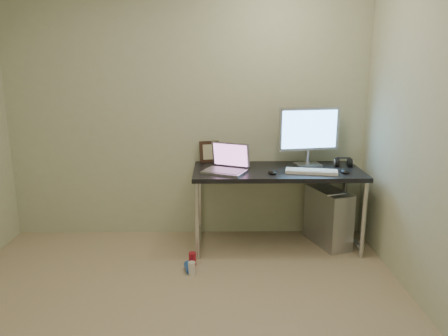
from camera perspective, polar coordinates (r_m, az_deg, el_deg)
floor at (r=3.05m, az=-6.68°, el=-20.75°), size 3.50×3.50×0.00m
wall_back at (r=4.28m, az=-4.81°, el=7.40°), size 3.50×0.02×2.50m
desk at (r=4.08m, az=6.96°, el=-1.27°), size 1.55×0.68×0.75m
tower_computer at (r=4.32m, az=13.42°, el=-6.23°), size 0.38×0.57×0.58m
cable_a at (r=4.51m, az=12.09°, el=-3.58°), size 0.01×0.16×0.69m
cable_b at (r=4.52m, az=13.25°, el=-3.88°), size 0.02×0.11×0.71m
can_red at (r=3.87m, az=-4.15°, el=-11.76°), size 0.08×0.08×0.12m
can_white at (r=3.72m, az=-4.22°, el=-12.92°), size 0.08×0.08×0.11m
can_blue at (r=3.77m, az=-4.58°, el=-12.83°), size 0.10×0.14×0.07m
laptop at (r=3.95m, az=0.38°, el=0.40°), size 0.45×0.42×0.25m
monitor at (r=4.21m, az=11.05°, el=4.67°), size 0.59×0.21×0.55m
keyboard at (r=3.98m, az=11.35°, el=-0.44°), size 0.48×0.23×0.03m
mouse_right at (r=4.04m, az=15.48°, el=-0.36°), size 0.09×0.13×0.04m
mouse_left at (r=3.89m, az=6.30°, el=-0.50°), size 0.10×0.12×0.04m
headphones at (r=4.29m, az=15.31°, el=0.59°), size 0.17×0.10×0.11m
picture_frame at (r=4.31m, az=-1.45°, el=2.17°), size 0.27×0.13×0.21m
webcam at (r=4.27m, az=0.72°, el=1.98°), size 0.05×0.03×0.13m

